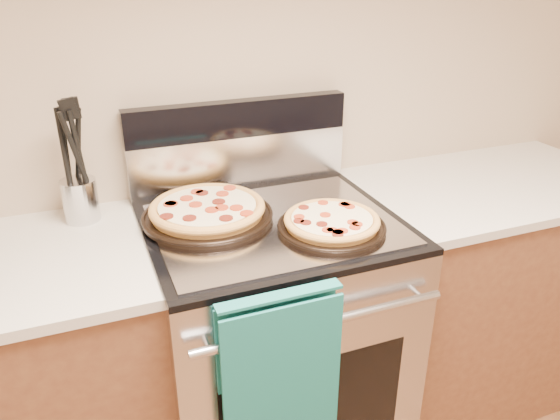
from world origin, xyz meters
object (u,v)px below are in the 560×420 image
object	(u,v)px
utensil_crock	(80,200)
pepperoni_pizza_back	(208,211)
range_body	(272,345)
pepperoni_pizza_front	(332,223)

from	to	relation	value
utensil_crock	pepperoni_pizza_back	bearing A→B (deg)	-25.75
range_body	pepperoni_pizza_front	distance (m)	0.53
pepperoni_pizza_front	utensil_crock	distance (m)	0.77
pepperoni_pizza_front	utensil_crock	bearing A→B (deg)	151.13
pepperoni_pizza_back	pepperoni_pizza_front	world-z (taller)	pepperoni_pizza_back
range_body	pepperoni_pizza_front	size ratio (longest dim) A/B	2.88
range_body	pepperoni_pizza_front	bearing A→B (deg)	-43.18
pepperoni_pizza_back	range_body	bearing A→B (deg)	-21.25
range_body	pepperoni_pizza_front	world-z (taller)	pepperoni_pizza_front
range_body	pepperoni_pizza_back	size ratio (longest dim) A/B	2.31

